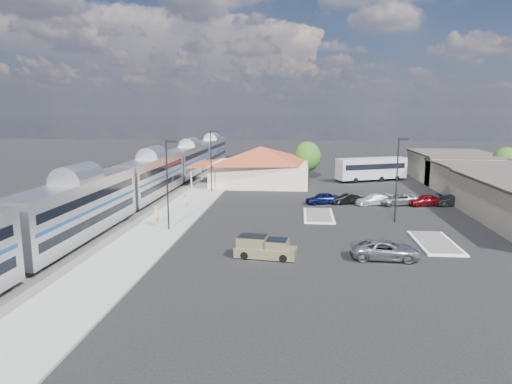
# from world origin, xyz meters

# --- Properties ---
(ground) EXTENTS (280.00, 280.00, 0.00)m
(ground) POSITION_xyz_m (0.00, 0.00, 0.00)
(ground) COLOR black
(ground) RESTS_ON ground
(railbed) EXTENTS (16.00, 100.00, 0.12)m
(railbed) POSITION_xyz_m (-21.00, 8.00, 0.06)
(railbed) COLOR #4C4944
(railbed) RESTS_ON ground
(platform) EXTENTS (5.50, 92.00, 0.18)m
(platform) POSITION_xyz_m (-12.00, 6.00, 0.09)
(platform) COLOR gray
(platform) RESTS_ON ground
(passenger_train) EXTENTS (3.00, 104.00, 5.55)m
(passenger_train) POSITION_xyz_m (-18.00, 10.89, 2.87)
(passenger_train) COLOR silver
(passenger_train) RESTS_ON ground
(freight_cars) EXTENTS (2.80, 46.00, 4.00)m
(freight_cars) POSITION_xyz_m (-24.00, 11.40, 1.93)
(freight_cars) COLOR black
(freight_cars) RESTS_ON ground
(station_depot) EXTENTS (18.35, 12.24, 6.20)m
(station_depot) POSITION_xyz_m (-4.56, 24.00, 3.13)
(station_depot) COLOR #C2AE8E
(station_depot) RESTS_ON ground
(buildings_east) EXTENTS (14.40, 51.40, 4.80)m
(buildings_east) POSITION_xyz_m (28.00, 14.28, 2.27)
(buildings_east) COLOR #C6B28C
(buildings_east) RESTS_ON ground
(traffic_island_south) EXTENTS (3.30, 7.50, 0.21)m
(traffic_island_south) POSITION_xyz_m (4.00, 2.00, 0.10)
(traffic_island_south) COLOR silver
(traffic_island_south) RESTS_ON ground
(traffic_island_north) EXTENTS (3.30, 7.50, 0.21)m
(traffic_island_north) POSITION_xyz_m (14.00, -8.00, 0.10)
(traffic_island_north) COLOR silver
(traffic_island_north) RESTS_ON ground
(lamp_plat_s) EXTENTS (1.08, 0.25, 9.00)m
(lamp_plat_s) POSITION_xyz_m (-10.90, -6.00, 5.34)
(lamp_plat_s) COLOR black
(lamp_plat_s) RESTS_ON ground
(lamp_plat_n) EXTENTS (1.08, 0.25, 9.00)m
(lamp_plat_n) POSITION_xyz_m (-10.90, 16.00, 5.34)
(lamp_plat_n) COLOR black
(lamp_plat_n) RESTS_ON ground
(lamp_lot) EXTENTS (1.08, 0.25, 9.00)m
(lamp_lot) POSITION_xyz_m (12.10, 0.00, 5.34)
(lamp_lot) COLOR black
(lamp_lot) RESTS_ON ground
(tree_east_c) EXTENTS (4.41, 4.41, 6.21)m
(tree_east_c) POSITION_xyz_m (34.00, 26.00, 3.76)
(tree_east_c) COLOR #382314
(tree_east_c) RESTS_ON ground
(tree_depot) EXTENTS (4.71, 4.71, 6.63)m
(tree_depot) POSITION_xyz_m (3.00, 30.00, 4.02)
(tree_depot) COLOR #382314
(tree_depot) RESTS_ON ground
(pickup_truck) EXTENTS (5.11, 2.42, 1.70)m
(pickup_truck) POSITION_xyz_m (-0.82, -13.39, 0.81)
(pickup_truck) COLOR tan
(pickup_truck) RESTS_ON ground
(suv) EXTENTS (5.54, 2.65, 1.53)m
(suv) POSITION_xyz_m (8.77, -12.79, 0.76)
(suv) COLOR gray
(suv) RESTS_ON ground
(coach_bus) EXTENTS (12.32, 7.35, 3.94)m
(coach_bus) POSITION_xyz_m (13.87, 29.49, 2.27)
(coach_bus) COLOR silver
(coach_bus) RESTS_ON ground
(person_a) EXTENTS (0.71, 0.83, 1.93)m
(person_a) POSITION_xyz_m (-12.75, -4.26, 1.14)
(person_a) COLOR gold
(person_a) RESTS_ON platform
(person_b) EXTENTS (0.84, 0.93, 1.56)m
(person_b) POSITION_xyz_m (-12.14, 5.01, 0.96)
(person_b) COLOR silver
(person_b) RESTS_ON platform
(parked_car_a) EXTENTS (4.64, 3.03, 1.47)m
(parked_car_a) POSITION_xyz_m (4.70, 9.06, 0.74)
(parked_car_a) COLOR #0B103B
(parked_car_a) RESTS_ON ground
(parked_car_b) EXTENTS (4.23, 2.56, 1.32)m
(parked_car_b) POSITION_xyz_m (7.90, 9.36, 0.66)
(parked_car_b) COLOR black
(parked_car_b) RESTS_ON ground
(parked_car_c) EXTENTS (5.05, 3.40, 1.36)m
(parked_car_c) POSITION_xyz_m (11.10, 9.06, 0.68)
(parked_car_c) COLOR white
(parked_car_c) RESTS_ON ground
(parked_car_d) EXTENTS (5.78, 4.03, 1.47)m
(parked_car_d) POSITION_xyz_m (14.30, 9.36, 0.73)
(parked_car_d) COLOR gray
(parked_car_d) RESTS_ON ground
(parked_car_e) EXTENTS (4.65, 2.82, 1.48)m
(parked_car_e) POSITION_xyz_m (17.50, 9.06, 0.74)
(parked_car_e) COLOR maroon
(parked_car_e) RESTS_ON ground
(parked_car_f) EXTENTS (4.36, 2.68, 1.36)m
(parked_car_f) POSITION_xyz_m (20.70, 9.36, 0.68)
(parked_car_f) COLOR black
(parked_car_f) RESTS_ON ground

